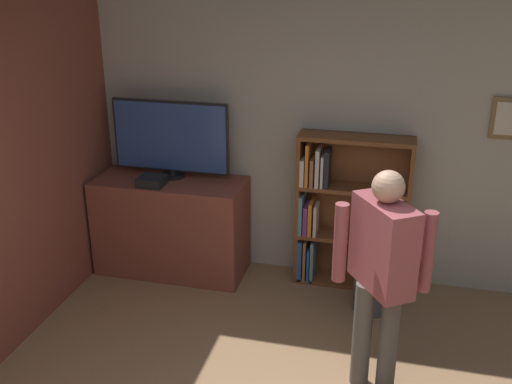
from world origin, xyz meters
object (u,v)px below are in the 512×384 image
television (171,138)px  waste_bin (371,287)px  person (382,264)px  game_console (152,181)px  bookshelf (341,211)px

television → waste_bin: (1.89, -0.35, -1.07)m
person → waste_bin: person is taller
television → game_console: television is taller
game_console → waste_bin: game_console is taller
game_console → person: bearing=-27.5°
game_console → waste_bin: (1.99, -0.10, -0.74)m
television → bookshelf: (1.55, 0.07, -0.58)m
bookshelf → person: size_ratio=0.88×
bookshelf → game_console: bearing=-169.1°
television → waste_bin: size_ratio=2.58×
game_console → waste_bin: bearing=-3.0°
bookshelf → waste_bin: bearing=-51.5°
game_console → bookshelf: size_ratio=0.16×
bookshelf → waste_bin: (0.33, -0.42, -0.49)m
game_console → waste_bin: 2.12m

